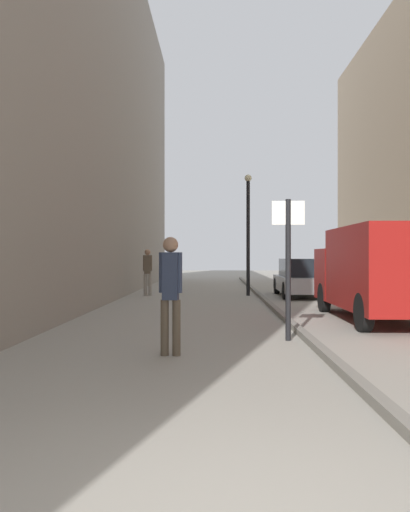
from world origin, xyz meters
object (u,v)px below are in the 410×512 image
pedestrian_main_foreground (171,287)px  pedestrian_mid_block (148,269)px  parked_car (302,278)px  street_sign_post (288,257)px  lamp_post (248,226)px  delivery_van (379,270)px

pedestrian_main_foreground → pedestrian_mid_block: 12.15m
parked_car → street_sign_post: (-1.99, -10.21, 0.83)m
lamp_post → pedestrian_main_foreground: bearing=-99.3°
pedestrian_mid_block → lamp_post: lamp_post is taller
pedestrian_main_foreground → lamp_post: (1.98, 12.04, 1.65)m
parked_car → street_sign_post: 10.44m
pedestrian_main_foreground → parked_car: (4.03, 11.66, -0.36)m
pedestrian_main_foreground → street_sign_post: 2.55m
street_sign_post → lamp_post: (-0.06, 10.59, 1.18)m
pedestrian_main_foreground → parked_car: 12.34m
pedestrian_mid_block → street_sign_post: street_sign_post is taller
pedestrian_main_foreground → parked_car: size_ratio=0.44×
lamp_post → parked_car: bearing=-10.4°
delivery_van → lamp_post: size_ratio=1.12×
pedestrian_mid_block → lamp_post: 4.29m
street_sign_post → delivery_van: bearing=-129.4°
street_sign_post → lamp_post: 10.66m
pedestrian_main_foreground → pedestrian_mid_block: pedestrian_main_foreground is taller
pedestrian_mid_block → delivery_van: size_ratio=0.34×
parked_car → street_sign_post: bearing=-100.5°
parked_car → lamp_post: 2.90m
pedestrian_main_foreground → parked_car: bearing=75.4°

